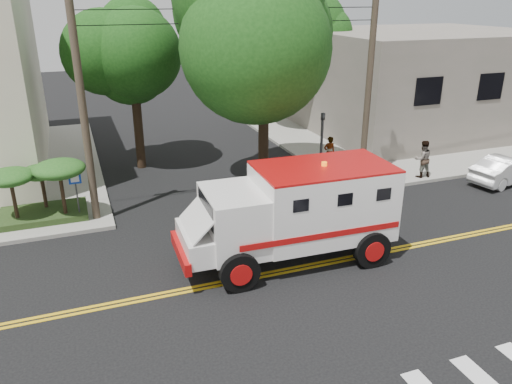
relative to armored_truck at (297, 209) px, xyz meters
name	(u,v)px	position (x,y,z in m)	size (l,w,h in m)	color
ground	(293,269)	(-0.36, -0.64, -1.79)	(100.00, 100.00, 0.00)	black
sidewalk_ne	(398,130)	(13.14, 12.86, -1.72)	(17.00, 17.00, 0.15)	gray
building_right	(418,79)	(14.64, 13.36, 1.36)	(14.00, 12.00, 6.00)	slate
utility_pole_left	(82,106)	(-5.96, 5.36, 2.71)	(0.28, 0.28, 9.00)	#382D23
utility_pole_right	(369,85)	(5.94, 5.56, 2.71)	(0.28, 0.28, 9.00)	#382D23
tree_main	(277,22)	(1.58, 5.57, 5.40)	(6.08, 5.70, 9.85)	black
tree_left	(139,51)	(-3.04, 11.15, 3.93)	(4.48, 4.20, 7.70)	black
tree_right	(321,32)	(8.48, 15.13, 4.30)	(4.80, 4.50, 8.20)	black
traffic_signal	(321,145)	(3.44, 4.96, 0.43)	(0.15, 0.18, 3.60)	#3F3F42
accessibility_sign	(76,189)	(-6.56, 5.54, -0.43)	(0.45, 0.10, 2.02)	#3F3F42
palm_planter	(40,182)	(-7.80, 5.99, -0.15)	(3.52, 2.63, 2.36)	#1E3314
armored_truck	(297,209)	(0.00, 0.00, 0.00)	(7.01, 2.99, 3.15)	white
parked_sedan	(506,170)	(12.18, 3.16, -1.16)	(1.35, 3.87, 1.27)	silver
pedestrian_a	(329,153)	(5.24, 7.49, -0.83)	(0.59, 0.39, 1.62)	gray
pedestrian_b	(423,159)	(8.74, 4.86, -0.76)	(0.86, 0.67, 1.76)	gray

